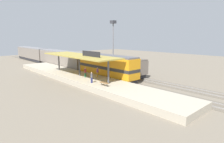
{
  "coord_description": "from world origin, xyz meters",
  "views": [
    {
      "loc": [
        -23.27,
        -29.27,
        8.0
      ],
      "look_at": [
        -1.38,
        -5.29,
        2.0
      ],
      "focal_mm": 30.42,
      "sensor_mm": 36.0,
      "label": 1
    }
  ],
  "objects_px": {
    "passenger_carriage_front": "(61,59)",
    "person_walking": "(97,72)",
    "light_mast": "(113,35)",
    "person_waiting": "(92,77)",
    "platform_bench": "(104,83)",
    "person_boarding": "(85,72)",
    "passenger_carriage_rear": "(32,54)",
    "locomotive": "(106,66)",
    "freight_car": "(121,66)"
  },
  "relations": [
    {
      "from": "person_walking",
      "to": "person_boarding",
      "type": "height_order",
      "value": "same"
    },
    {
      "from": "light_mast",
      "to": "person_waiting",
      "type": "bearing_deg",
      "value": -143.72
    },
    {
      "from": "platform_bench",
      "to": "freight_car",
      "type": "distance_m",
      "value": 12.78
    },
    {
      "from": "light_mast",
      "to": "person_waiting",
      "type": "relative_size",
      "value": 6.84
    },
    {
      "from": "platform_bench",
      "to": "passenger_carriage_rear",
      "type": "xyz_separation_m",
      "value": [
        6.0,
        45.37,
        0.97
      ]
    },
    {
      "from": "locomotive",
      "to": "person_walking",
      "type": "xyz_separation_m",
      "value": [
        -2.92,
        -1.06,
        -0.56
      ]
    },
    {
      "from": "locomotive",
      "to": "passenger_carriage_rear",
      "type": "distance_m",
      "value": 38.8
    },
    {
      "from": "platform_bench",
      "to": "person_walking",
      "type": "bearing_deg",
      "value": 60.79
    },
    {
      "from": "person_walking",
      "to": "person_boarding",
      "type": "relative_size",
      "value": 1.0
    },
    {
      "from": "passenger_carriage_front",
      "to": "person_waiting",
      "type": "xyz_separation_m",
      "value": [
        -6.27,
        -21.88,
        -0.46
      ]
    },
    {
      "from": "person_waiting",
      "to": "person_walking",
      "type": "distance_m",
      "value": 4.38
    },
    {
      "from": "passenger_carriage_rear",
      "to": "person_walking",
      "type": "relative_size",
      "value": 11.7
    },
    {
      "from": "passenger_carriage_rear",
      "to": "locomotive",
      "type": "bearing_deg",
      "value": -90.0
    },
    {
      "from": "platform_bench",
      "to": "passenger_carriage_front",
      "type": "height_order",
      "value": "passenger_carriage_front"
    },
    {
      "from": "person_walking",
      "to": "person_waiting",
      "type": "bearing_deg",
      "value": -139.95
    },
    {
      "from": "light_mast",
      "to": "passenger_carriage_front",
      "type": "bearing_deg",
      "value": 124.04
    },
    {
      "from": "passenger_carriage_front",
      "to": "person_walking",
      "type": "distance_m",
      "value": 19.29
    },
    {
      "from": "passenger_carriage_rear",
      "to": "person_walking",
      "type": "bearing_deg",
      "value": -94.19
    },
    {
      "from": "locomotive",
      "to": "person_walking",
      "type": "bearing_deg",
      "value": -160.06
    },
    {
      "from": "passenger_carriage_rear",
      "to": "freight_car",
      "type": "xyz_separation_m",
      "value": [
        4.6,
        -38.25,
        -0.34
      ]
    },
    {
      "from": "person_boarding",
      "to": "platform_bench",
      "type": "bearing_deg",
      "value": -101.19
    },
    {
      "from": "passenger_carriage_front",
      "to": "light_mast",
      "type": "height_order",
      "value": "light_mast"
    },
    {
      "from": "light_mast",
      "to": "person_walking",
      "type": "relative_size",
      "value": 6.84
    },
    {
      "from": "person_walking",
      "to": "platform_bench",
      "type": "bearing_deg",
      "value": -119.21
    },
    {
      "from": "passenger_carriage_front",
      "to": "person_walking",
      "type": "height_order",
      "value": "passenger_carriage_front"
    },
    {
      "from": "freight_car",
      "to": "person_waiting",
      "type": "xyz_separation_m",
      "value": [
        -10.87,
        -4.42,
        -0.12
      ]
    },
    {
      "from": "passenger_carriage_front",
      "to": "light_mast",
      "type": "distance_m",
      "value": 15.21
    },
    {
      "from": "passenger_carriage_front",
      "to": "light_mast",
      "type": "xyz_separation_m",
      "value": [
        7.8,
        -11.55,
        6.08
      ]
    },
    {
      "from": "freight_car",
      "to": "locomotive",
      "type": "bearing_deg",
      "value": -173.24
    },
    {
      "from": "locomotive",
      "to": "freight_car",
      "type": "distance_m",
      "value": 4.65
    },
    {
      "from": "person_waiting",
      "to": "person_boarding",
      "type": "height_order",
      "value": "same"
    },
    {
      "from": "platform_bench",
      "to": "passenger_carriage_front",
      "type": "xyz_separation_m",
      "value": [
        6.0,
        24.57,
        0.97
      ]
    },
    {
      "from": "freight_car",
      "to": "light_mast",
      "type": "xyz_separation_m",
      "value": [
        3.2,
        5.91,
        6.43
      ]
    },
    {
      "from": "passenger_carriage_rear",
      "to": "freight_car",
      "type": "bearing_deg",
      "value": -83.14
    },
    {
      "from": "platform_bench",
      "to": "locomotive",
      "type": "distance_m",
      "value": 8.96
    },
    {
      "from": "person_waiting",
      "to": "person_boarding",
      "type": "relative_size",
      "value": 1.0
    },
    {
      "from": "locomotive",
      "to": "person_waiting",
      "type": "bearing_deg",
      "value": -148.27
    },
    {
      "from": "passenger_carriage_front",
      "to": "passenger_carriage_rear",
      "type": "relative_size",
      "value": 1.0
    },
    {
      "from": "platform_bench",
      "to": "person_walking",
      "type": "distance_m",
      "value": 6.34
    },
    {
      "from": "light_mast",
      "to": "person_waiting",
      "type": "xyz_separation_m",
      "value": [
        -14.07,
        -10.33,
        -6.54
      ]
    },
    {
      "from": "person_waiting",
      "to": "light_mast",
      "type": "bearing_deg",
      "value": 36.28
    },
    {
      "from": "passenger_carriage_rear",
      "to": "person_walking",
      "type": "distance_m",
      "value": 39.97
    },
    {
      "from": "passenger_carriage_front",
      "to": "passenger_carriage_rear",
      "type": "distance_m",
      "value": 20.8
    },
    {
      "from": "locomotive",
      "to": "light_mast",
      "type": "xyz_separation_m",
      "value": [
        7.8,
        6.45,
        5.99
      ]
    },
    {
      "from": "freight_car",
      "to": "light_mast",
      "type": "distance_m",
      "value": 9.3
    },
    {
      "from": "person_walking",
      "to": "light_mast",
      "type": "bearing_deg",
      "value": 35.02
    },
    {
      "from": "locomotive",
      "to": "person_walking",
      "type": "relative_size",
      "value": 8.44
    },
    {
      "from": "platform_bench",
      "to": "person_boarding",
      "type": "xyz_separation_m",
      "value": [
        1.34,
        6.76,
        0.51
      ]
    },
    {
      "from": "passenger_carriage_front",
      "to": "person_waiting",
      "type": "bearing_deg",
      "value": -105.99
    },
    {
      "from": "platform_bench",
      "to": "light_mast",
      "type": "bearing_deg",
      "value": 43.34
    }
  ]
}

